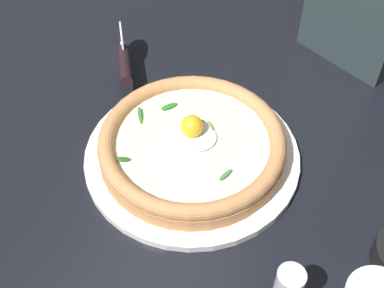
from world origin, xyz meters
The scene contains 4 objects.
ground_plane centered at (0.00, 0.00, -0.01)m, with size 2.40×2.40×0.03m, color black.
pizza_plate centered at (-0.04, 0.02, 0.01)m, with size 0.32×0.32×0.01m, color white.
pizza centered at (-0.04, 0.02, 0.03)m, with size 0.27×0.27×0.06m.
pizza_cutter centered at (0.16, -0.07, 0.04)m, with size 0.11×0.11×0.07m.
Camera 1 is at (-0.32, 0.42, 0.58)m, focal length 46.86 mm.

